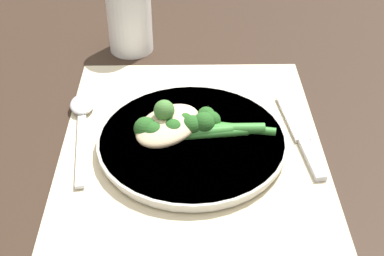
{
  "coord_description": "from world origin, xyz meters",
  "views": [
    {
      "loc": [
        0.53,
        -0.01,
        0.44
      ],
      "look_at": [
        0.0,
        0.0,
        0.03
      ],
      "focal_mm": 50.0,
      "sensor_mm": 36.0,
      "label": 1
    }
  ],
  "objects_px": {
    "broccoli_stalk_front": "(204,126)",
    "broccoli_stalk_left": "(212,122)",
    "water_glass": "(130,20)",
    "spoon": "(82,115)",
    "plate": "(192,141)",
    "broccoli_stalk_right": "(181,130)",
    "knife": "(301,135)",
    "chicken_fillet": "(168,125)",
    "broccoli_stalk_rear": "(163,130)"
  },
  "relations": [
    {
      "from": "broccoli_stalk_rear",
      "to": "broccoli_stalk_front",
      "type": "distance_m",
      "value": 0.05
    },
    {
      "from": "chicken_fillet",
      "to": "plate",
      "type": "bearing_deg",
      "value": 71.03
    },
    {
      "from": "broccoli_stalk_right",
      "to": "broccoli_stalk_front",
      "type": "height_order",
      "value": "same"
    },
    {
      "from": "broccoli_stalk_front",
      "to": "spoon",
      "type": "xyz_separation_m",
      "value": [
        -0.05,
        -0.16,
        -0.02
      ]
    },
    {
      "from": "broccoli_stalk_front",
      "to": "knife",
      "type": "xyz_separation_m",
      "value": [
        -0.01,
        0.13,
        -0.02
      ]
    },
    {
      "from": "plate",
      "to": "broccoli_stalk_right",
      "type": "relative_size",
      "value": 2.08
    },
    {
      "from": "broccoli_stalk_rear",
      "to": "broccoli_stalk_front",
      "type": "relative_size",
      "value": 1.13
    },
    {
      "from": "broccoli_stalk_right",
      "to": "spoon",
      "type": "relative_size",
      "value": 0.61
    },
    {
      "from": "broccoli_stalk_rear",
      "to": "knife",
      "type": "height_order",
      "value": "broccoli_stalk_rear"
    },
    {
      "from": "broccoli_stalk_front",
      "to": "water_glass",
      "type": "xyz_separation_m",
      "value": [
        -0.25,
        -0.11,
        0.02
      ]
    },
    {
      "from": "broccoli_stalk_rear",
      "to": "broccoli_stalk_left",
      "type": "relative_size",
      "value": 1.19
    },
    {
      "from": "plate",
      "to": "spoon",
      "type": "xyz_separation_m",
      "value": [
        -0.06,
        -0.15,
        -0.0
      ]
    },
    {
      "from": "spoon",
      "to": "chicken_fillet",
      "type": "bearing_deg",
      "value": -30.8
    },
    {
      "from": "broccoli_stalk_left",
      "to": "water_glass",
      "type": "distance_m",
      "value": 0.27
    },
    {
      "from": "broccoli_stalk_front",
      "to": "chicken_fillet",
      "type": "bearing_deg",
      "value": 89.27
    },
    {
      "from": "broccoli_stalk_left",
      "to": "spoon",
      "type": "relative_size",
      "value": 0.56
    },
    {
      "from": "spoon",
      "to": "water_glass",
      "type": "relative_size",
      "value": 1.8
    },
    {
      "from": "broccoli_stalk_front",
      "to": "knife",
      "type": "distance_m",
      "value": 0.13
    },
    {
      "from": "spoon",
      "to": "knife",
      "type": "bearing_deg",
      "value": -15.94
    },
    {
      "from": "broccoli_stalk_left",
      "to": "plate",
      "type": "bearing_deg",
      "value": 134.35
    },
    {
      "from": "broccoli_stalk_left",
      "to": "knife",
      "type": "distance_m",
      "value": 0.12
    },
    {
      "from": "broccoli_stalk_front",
      "to": "knife",
      "type": "height_order",
      "value": "broccoli_stalk_front"
    },
    {
      "from": "broccoli_stalk_front",
      "to": "broccoli_stalk_left",
      "type": "height_order",
      "value": "broccoli_stalk_left"
    },
    {
      "from": "chicken_fillet",
      "to": "water_glass",
      "type": "bearing_deg",
      "value": -165.14
    },
    {
      "from": "chicken_fillet",
      "to": "knife",
      "type": "relative_size",
      "value": 0.67
    },
    {
      "from": "spoon",
      "to": "water_glass",
      "type": "bearing_deg",
      "value": 67.83
    },
    {
      "from": "water_glass",
      "to": "plate",
      "type": "bearing_deg",
      "value": 20.29
    },
    {
      "from": "broccoli_stalk_right",
      "to": "broccoli_stalk_front",
      "type": "xyz_separation_m",
      "value": [
        -0.01,
        0.03,
        0.0
      ]
    },
    {
      "from": "plate",
      "to": "water_glass",
      "type": "xyz_separation_m",
      "value": [
        -0.26,
        -0.1,
        0.04
      ]
    },
    {
      "from": "broccoli_stalk_rear",
      "to": "water_glass",
      "type": "distance_m",
      "value": 0.27
    },
    {
      "from": "chicken_fillet",
      "to": "broccoli_stalk_rear",
      "type": "distance_m",
      "value": 0.01
    },
    {
      "from": "broccoli_stalk_rear",
      "to": "water_glass",
      "type": "bearing_deg",
      "value": 6.25
    },
    {
      "from": "chicken_fillet",
      "to": "broccoli_stalk_right",
      "type": "distance_m",
      "value": 0.02
    },
    {
      "from": "chicken_fillet",
      "to": "spoon",
      "type": "relative_size",
      "value": 0.62
    },
    {
      "from": "plate",
      "to": "broccoli_stalk_rear",
      "type": "xyz_separation_m",
      "value": [
        0.0,
        -0.04,
        0.02
      ]
    },
    {
      "from": "chicken_fillet",
      "to": "broccoli_stalk_left",
      "type": "distance_m",
      "value": 0.06
    },
    {
      "from": "broccoli_stalk_front",
      "to": "spoon",
      "type": "bearing_deg",
      "value": 72.05
    },
    {
      "from": "chicken_fillet",
      "to": "broccoli_stalk_right",
      "type": "bearing_deg",
      "value": 64.93
    },
    {
      "from": "chicken_fillet",
      "to": "broccoli_stalk_right",
      "type": "relative_size",
      "value": 1.02
    },
    {
      "from": "broccoli_stalk_left",
      "to": "broccoli_stalk_rear",
      "type": "bearing_deg",
      "value": 116.39
    },
    {
      "from": "broccoli_stalk_right",
      "to": "spoon",
      "type": "xyz_separation_m",
      "value": [
        -0.06,
        -0.14,
        -0.02
      ]
    },
    {
      "from": "water_glass",
      "to": "spoon",
      "type": "bearing_deg",
      "value": -15.0
    },
    {
      "from": "broccoli_stalk_front",
      "to": "broccoli_stalk_left",
      "type": "relative_size",
      "value": 1.06
    },
    {
      "from": "knife",
      "to": "chicken_fillet",
      "type": "bearing_deg",
      "value": 175.87
    },
    {
      "from": "broccoli_stalk_front",
      "to": "water_glass",
      "type": "bearing_deg",
      "value": 23.77
    },
    {
      "from": "plate",
      "to": "water_glass",
      "type": "height_order",
      "value": "water_glass"
    },
    {
      "from": "chicken_fillet",
      "to": "broccoli_stalk_left",
      "type": "height_order",
      "value": "broccoli_stalk_left"
    },
    {
      "from": "broccoli_stalk_rear",
      "to": "water_glass",
      "type": "relative_size",
      "value": 1.21
    },
    {
      "from": "broccoli_stalk_front",
      "to": "spoon",
      "type": "height_order",
      "value": "broccoli_stalk_front"
    },
    {
      "from": "broccoli_stalk_front",
      "to": "knife",
      "type": "bearing_deg",
      "value": -86.8
    }
  ]
}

